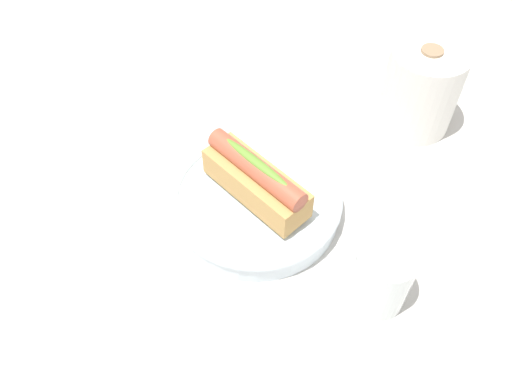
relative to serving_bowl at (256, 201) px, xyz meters
The scene contains 5 objects.
ground_plane 0.03m from the serving_bowl, 43.31° to the right, with size 2.40×2.40×0.00m, color beige.
serving_bowl is the anchor object (origin of this frame).
hotdog_front 0.04m from the serving_bowl, behind, with size 0.15×0.05×0.06m.
water_glass 0.19m from the serving_bowl, ahead, with size 0.07×0.07×0.09m.
paper_towel_roll 0.30m from the serving_bowl, 79.97° to the left, with size 0.11×0.11×0.13m.
Camera 1 is at (0.28, -0.29, 0.57)m, focal length 36.99 mm.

